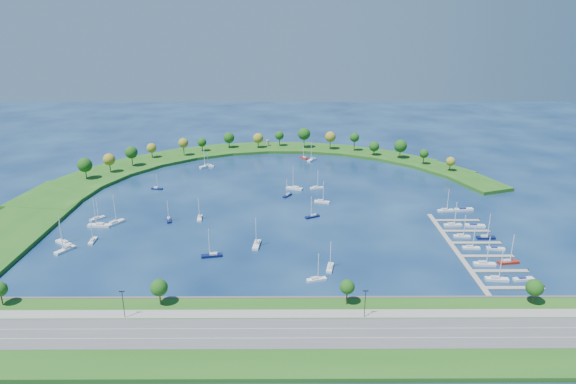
{
  "coord_description": "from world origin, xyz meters",
  "views": [
    {
      "loc": [
        3.86,
        -257.32,
        95.92
      ],
      "look_at": [
        5.0,
        5.0,
        4.0
      ],
      "focal_mm": 30.9,
      "sensor_mm": 36.0,
      "label": 1
    }
  ],
  "objects_px": {
    "moored_boat_0": "(257,244)",
    "moored_boat_18": "(322,201)",
    "moored_boat_13": "(330,267)",
    "moored_boat_20": "(93,240)",
    "moored_boat_10": "(200,217)",
    "docked_boat_4": "(471,247)",
    "moored_boat_2": "(295,188)",
    "docked_boat_6": "(462,236)",
    "docked_boat_7": "(486,237)",
    "moored_boat_5": "(65,249)",
    "docked_boat_11": "(464,209)",
    "moored_boat_14": "(157,188)",
    "moored_boat_6": "(209,165)",
    "moored_boat_12": "(169,219)",
    "moored_boat_9": "(97,218)",
    "docked_boat_1": "(523,279)",
    "moored_boat_3": "(317,187)",
    "moored_boat_19": "(312,159)",
    "docked_boat_9": "(475,225)",
    "moored_boat_15": "(64,242)",
    "moored_boat_8": "(312,216)",
    "moored_boat_17": "(316,279)",
    "dock_system": "(471,249)",
    "moored_boat_11": "(212,255)",
    "moored_boat_7": "(304,157)",
    "docked_boat_5": "(495,248)",
    "docked_boat_8": "(453,224)",
    "docked_boat_3": "(508,261)",
    "moored_boat_21": "(98,225)",
    "docked_boat_10": "(446,210)",
    "moored_boat_4": "(115,222)",
    "docked_boat_0": "(497,278)",
    "docked_boat_2": "(484,263)"
  },
  "relations": [
    {
      "from": "moored_boat_12",
      "to": "moored_boat_20",
      "type": "relative_size",
      "value": 0.97
    },
    {
      "from": "moored_boat_12",
      "to": "docked_boat_4",
      "type": "bearing_deg",
      "value": 60.17
    },
    {
      "from": "moored_boat_10",
      "to": "docked_boat_4",
      "type": "height_order",
      "value": "moored_boat_10"
    },
    {
      "from": "moored_boat_18",
      "to": "moored_boat_2",
      "type": "bearing_deg",
      "value": 138.4
    },
    {
      "from": "moored_boat_8",
      "to": "moored_boat_14",
      "type": "distance_m",
      "value": 100.71
    },
    {
      "from": "moored_boat_9",
      "to": "moored_boat_17",
      "type": "bearing_deg",
      "value": -79.54
    },
    {
      "from": "moored_boat_0",
      "to": "docked_boat_7",
      "type": "height_order",
      "value": "moored_boat_0"
    },
    {
      "from": "moored_boat_3",
      "to": "moored_boat_18",
      "type": "distance_m",
      "value": 23.89
    },
    {
      "from": "moored_boat_12",
      "to": "moored_boat_18",
      "type": "bearing_deg",
      "value": 91.23
    },
    {
      "from": "moored_boat_9",
      "to": "docked_boat_9",
      "type": "bearing_deg",
      "value": -52.43
    },
    {
      "from": "docked_boat_5",
      "to": "docked_boat_7",
      "type": "height_order",
      "value": "docked_boat_7"
    },
    {
      "from": "dock_system",
      "to": "moored_boat_3",
      "type": "xyz_separation_m",
      "value": [
        -63.19,
        83.23,
        0.54
      ]
    },
    {
      "from": "moored_boat_15",
      "to": "docked_boat_1",
      "type": "bearing_deg",
      "value": -155.1
    },
    {
      "from": "moored_boat_5",
      "to": "moored_boat_6",
      "type": "height_order",
      "value": "moored_boat_5"
    },
    {
      "from": "moored_boat_2",
      "to": "moored_boat_14",
      "type": "relative_size",
      "value": 1.47
    },
    {
      "from": "moored_boat_15",
      "to": "docked_boat_3",
      "type": "xyz_separation_m",
      "value": [
        192.33,
        -19.6,
        -0.02
      ]
    },
    {
      "from": "moored_boat_2",
      "to": "moored_boat_14",
      "type": "height_order",
      "value": "moored_boat_2"
    },
    {
      "from": "moored_boat_0",
      "to": "moored_boat_10",
      "type": "relative_size",
      "value": 1.23
    },
    {
      "from": "moored_boat_2",
      "to": "docked_boat_1",
      "type": "bearing_deg",
      "value": 149.5
    },
    {
      "from": "dock_system",
      "to": "moored_boat_5",
      "type": "height_order",
      "value": "moored_boat_5"
    },
    {
      "from": "moored_boat_6",
      "to": "moored_boat_19",
      "type": "bearing_deg",
      "value": -161.37
    },
    {
      "from": "moored_boat_3",
      "to": "docked_boat_4",
      "type": "xyz_separation_m",
      "value": [
        63.43,
        -82.04,
        -0.02
      ]
    },
    {
      "from": "moored_boat_14",
      "to": "moored_boat_19",
      "type": "relative_size",
      "value": 0.73
    },
    {
      "from": "moored_boat_5",
      "to": "docked_boat_11",
      "type": "bearing_deg",
      "value": 134.97
    },
    {
      "from": "moored_boat_2",
      "to": "moored_boat_6",
      "type": "xyz_separation_m",
      "value": [
        -57.98,
        48.18,
        -0.12
      ]
    },
    {
      "from": "moored_boat_10",
      "to": "docked_boat_6",
      "type": "distance_m",
      "value": 127.42
    },
    {
      "from": "moored_boat_14",
      "to": "moored_boat_8",
      "type": "bearing_deg",
      "value": -15.55
    },
    {
      "from": "docked_boat_4",
      "to": "docked_boat_11",
      "type": "relative_size",
      "value": 1.09
    },
    {
      "from": "moored_boat_0",
      "to": "docked_boat_4",
      "type": "xyz_separation_m",
      "value": [
        94.79,
        -3.28,
        -0.09
      ]
    },
    {
      "from": "moored_boat_18",
      "to": "moored_boat_10",
      "type": "bearing_deg",
      "value": -144.32
    },
    {
      "from": "moored_boat_13",
      "to": "moored_boat_20",
      "type": "xyz_separation_m",
      "value": [
        -105.83,
        26.29,
        -0.02
      ]
    },
    {
      "from": "moored_boat_9",
      "to": "docked_boat_9",
      "type": "xyz_separation_m",
      "value": [
        187.56,
        -10.11,
        -0.18
      ]
    },
    {
      "from": "moored_boat_10",
      "to": "moored_boat_5",
      "type": "bearing_deg",
      "value": -60.65
    },
    {
      "from": "moored_boat_11",
      "to": "moored_boat_4",
      "type": "bearing_deg",
      "value": -44.58
    },
    {
      "from": "moored_boat_0",
      "to": "moored_boat_6",
      "type": "bearing_deg",
      "value": -157.05
    },
    {
      "from": "dock_system",
      "to": "moored_boat_9",
      "type": "distance_m",
      "value": 180.47
    },
    {
      "from": "docked_boat_4",
      "to": "moored_boat_14",
      "type": "bearing_deg",
      "value": 156.69
    },
    {
      "from": "moored_boat_5",
      "to": "docked_boat_0",
      "type": "xyz_separation_m",
      "value": [
        178.16,
        -26.56,
        -0.03
      ]
    },
    {
      "from": "moored_boat_0",
      "to": "moored_boat_18",
      "type": "height_order",
      "value": "moored_boat_0"
    },
    {
      "from": "docked_boat_4",
      "to": "docked_boat_7",
      "type": "distance_m",
      "value": 14.84
    },
    {
      "from": "moored_boat_2",
      "to": "docked_boat_6",
      "type": "bearing_deg",
      "value": 158.94
    },
    {
      "from": "moored_boat_12",
      "to": "moored_boat_9",
      "type": "bearing_deg",
      "value": -109.73
    },
    {
      "from": "moored_boat_15",
      "to": "docked_boat_8",
      "type": "distance_m",
      "value": 182.88
    },
    {
      "from": "moored_boat_2",
      "to": "moored_boat_11",
      "type": "height_order",
      "value": "moored_boat_2"
    },
    {
      "from": "moored_boat_6",
      "to": "docked_boat_6",
      "type": "xyz_separation_m",
      "value": [
        134.55,
        -116.83,
        0.02
      ]
    },
    {
      "from": "moored_boat_4",
      "to": "moored_boat_5",
      "type": "bearing_deg",
      "value": -167.45
    },
    {
      "from": "moored_boat_20",
      "to": "moored_boat_7",
      "type": "bearing_deg",
      "value": -38.24
    },
    {
      "from": "moored_boat_7",
      "to": "docked_boat_3",
      "type": "relative_size",
      "value": 0.88
    },
    {
      "from": "docked_boat_1",
      "to": "docked_boat_2",
      "type": "bearing_deg",
      "value": 123.21
    },
    {
      "from": "moored_boat_21",
      "to": "docked_boat_10",
      "type": "distance_m",
      "value": 176.78
    }
  ]
}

